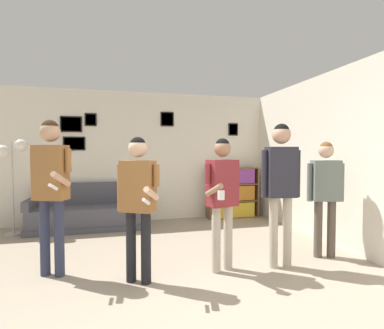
# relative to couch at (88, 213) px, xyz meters

# --- Properties ---
(wall_back) EXTENTS (7.70, 0.08, 2.70)m
(wall_back) POSITION_rel_couch_xyz_m (1.10, 0.42, 1.07)
(wall_back) COLOR silver
(wall_back) RESTS_ON ground_plane
(wall_right) EXTENTS (0.06, 6.46, 2.70)m
(wall_right) POSITION_rel_couch_xyz_m (3.79, -1.64, 1.07)
(wall_right) COLOR silver
(wall_right) RESTS_ON ground_plane
(couch) EXTENTS (2.08, 0.80, 0.84)m
(couch) POSITION_rel_couch_xyz_m (0.00, 0.00, 0.00)
(couch) COLOR #4C4C56
(couch) RESTS_ON ground_plane
(bookshelf) EXTENTS (1.14, 0.30, 1.11)m
(bookshelf) POSITION_rel_couch_xyz_m (3.01, 0.20, 0.27)
(bookshelf) COLOR brown
(bookshelf) RESTS_ON ground_plane
(floor_lamp) EXTENTS (0.49, 0.28, 1.67)m
(floor_lamp) POSITION_rel_couch_xyz_m (-1.22, -0.17, 1.03)
(floor_lamp) COLOR #ADA89E
(floor_lamp) RESTS_ON ground_plane
(person_player_foreground_left) EXTENTS (0.47, 0.59, 1.81)m
(person_player_foreground_left) POSITION_rel_couch_xyz_m (-0.21, -2.22, 0.85)
(person_player_foreground_left) COLOR #2D334C
(person_player_foreground_left) RESTS_ON ground_plane
(person_player_foreground_center) EXTENTS (0.44, 0.58, 1.61)m
(person_player_foreground_center) POSITION_rel_couch_xyz_m (0.75, -2.65, 0.70)
(person_player_foreground_center) COLOR black
(person_player_foreground_center) RESTS_ON ground_plane
(person_watcher_holding_cup) EXTENTS (0.48, 0.50, 1.61)m
(person_watcher_holding_cup) POSITION_rel_couch_xyz_m (1.76, -2.57, 0.70)
(person_watcher_holding_cup) COLOR #B7AD99
(person_watcher_holding_cup) RESTS_ON ground_plane
(person_spectator_near_bookshelf) EXTENTS (0.50, 0.24, 1.79)m
(person_spectator_near_bookshelf) POSITION_rel_couch_xyz_m (2.50, -2.64, 0.83)
(person_spectator_near_bookshelf) COLOR #B7AD99
(person_spectator_near_bookshelf) RESTS_ON ground_plane
(person_spectator_far_right) EXTENTS (0.48, 0.29, 1.58)m
(person_spectator_far_right) POSITION_rel_couch_xyz_m (3.28, -2.47, 0.68)
(person_spectator_far_right) COLOR brown
(person_spectator_far_right) RESTS_ON ground_plane
(drinking_cup) EXTENTS (0.07, 0.07, 0.11)m
(drinking_cup) POSITION_rel_couch_xyz_m (2.90, 0.20, 0.88)
(drinking_cup) COLOR red
(drinking_cup) RESTS_ON bookshelf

